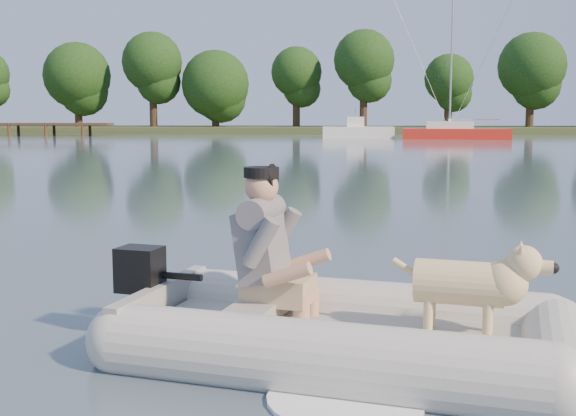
# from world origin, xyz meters

# --- Properties ---
(water) EXTENTS (160.00, 160.00, 0.00)m
(water) POSITION_xyz_m (0.00, 0.00, 0.00)
(water) COLOR slate
(water) RESTS_ON ground
(shore_bank) EXTENTS (160.00, 12.00, 0.70)m
(shore_bank) POSITION_xyz_m (0.00, 62.00, 0.25)
(shore_bank) COLOR #47512D
(shore_bank) RESTS_ON water
(dock) EXTENTS (18.00, 2.00, 1.04)m
(dock) POSITION_xyz_m (-26.00, 52.00, 0.52)
(dock) COLOR #4C331E
(dock) RESTS_ON water
(treeline) EXTENTS (84.66, 7.35, 9.27)m
(treeline) POSITION_xyz_m (5.75, 61.07, 5.30)
(treeline) COLOR #332316
(treeline) RESTS_ON shore_bank
(dinghy) EXTENTS (5.81, 4.87, 1.46)m
(dinghy) POSITION_xyz_m (0.61, -0.55, 0.63)
(dinghy) COLOR #AAAAA4
(dinghy) RESTS_ON water
(man) EXTENTS (0.91, 0.83, 1.14)m
(man) POSITION_xyz_m (-0.09, -0.31, 0.82)
(man) COLOR slate
(man) RESTS_ON dinghy
(dog) EXTENTS (1.05, 0.59, 0.66)m
(dog) POSITION_xyz_m (1.29, -0.67, 0.55)
(dog) COLOR tan
(dog) RESTS_ON dinghy
(outboard_motor) EXTENTS (0.50, 0.41, 0.84)m
(outboard_motor) POSITION_xyz_m (-1.09, -0.10, 0.33)
(outboard_motor) COLOR black
(outboard_motor) RESTS_ON dinghy
(motorboat) EXTENTS (5.41, 2.11, 2.28)m
(motorboat) POSITION_xyz_m (2.72, 48.03, 1.04)
(motorboat) COLOR white
(motorboat) RESTS_ON water
(sailboat) EXTENTS (7.60, 3.08, 10.16)m
(sailboat) POSITION_xyz_m (9.43, 46.05, 0.45)
(sailboat) COLOR red
(sailboat) RESTS_ON water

